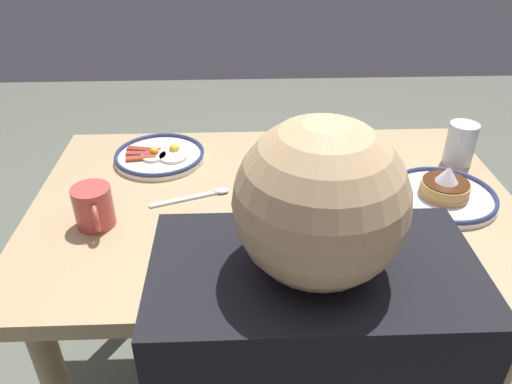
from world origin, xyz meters
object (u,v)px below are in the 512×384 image
Objects in this scene: paper_napkin at (344,203)px; fork_near at (279,265)px; plate_near_main at (444,193)px; butter_knife at (390,242)px; fork_far at (323,155)px; tea_spoon at (201,195)px; plate_center_pancakes at (160,156)px; drinking_glass at (460,146)px; coffee_mug at (94,207)px.

paper_napkin is 0.29m from fork_near.
plate_near_main is 1.29× the size of butter_knife.
plate_near_main is at bearing 137.60° from fork_far.
tea_spoon is at bearing -3.56° from plate_near_main.
plate_center_pancakes reaches higher than fork_far.
tea_spoon is at bearing 11.75° from drinking_glass.
butter_knife is 0.47m from tea_spoon.
coffee_mug is 0.97m from drinking_glass.
plate_center_pancakes reaches higher than fork_near.
plate_near_main is at bearing -151.13° from fork_near.
fork_near is (0.53, 0.42, -0.05)m from drinking_glass.
coffee_mug is at bearing -8.23° from butter_knife.
coffee_mug is at bearing 25.25° from tea_spoon.
plate_near_main is at bearing -136.59° from butter_knife.
plate_center_pancakes is 2.14× the size of coffee_mug.
paper_napkin is at bearing -128.29° from fork_near.
fork_near is at bearing 15.15° from butter_knife.
drinking_glass is (-0.83, 0.05, 0.04)m from plate_center_pancakes.
plate_near_main is 0.25m from paper_napkin.
fork_far is (-0.46, -0.00, -0.01)m from plate_center_pancakes.
drinking_glass is at bearing 176.38° from plate_center_pancakes.
plate_near_main reaches higher than tea_spoon.
plate_center_pancakes reaches higher than tea_spoon.
plate_near_main is 2.18× the size of drinking_glass.
paper_napkin is at bearing 1.68° from plate_near_main.
fork_far is (0.02, -0.25, 0.00)m from paper_napkin.
tea_spoon is at bearing 122.32° from plate_center_pancakes.
plate_center_pancakes reaches higher than paper_napkin.
plate_center_pancakes is 0.83m from drinking_glass.
tea_spoon is (0.35, -0.04, 0.00)m from paper_napkin.
plate_center_pancakes is 0.46m from fork_far.
fork_near is at bearing 122.68° from tea_spoon.
drinking_glass is 0.68× the size of fork_near.
fork_far is at bearing -149.07° from tea_spoon.
coffee_mug is 0.66m from butter_knife.
drinking_glass is 0.60× the size of fork_far.
drinking_glass is 0.40m from paper_napkin.
plate_near_main is 1.32× the size of fork_far.
fork_near is (-0.41, 0.16, -0.05)m from coffee_mug.
drinking_glass is at bearing -164.71° from coffee_mug.
drinking_glass is (-0.11, -0.18, 0.03)m from plate_near_main.
fork_far and butter_knife have the same top height.
fork_far is at bearing -108.99° from fork_near.
fork_near is (0.18, 0.23, 0.00)m from paper_napkin.
plate_near_main is at bearing 176.44° from tea_spoon.
plate_near_main reaches higher than paper_napkin.
plate_near_main is 2.18× the size of coffee_mug.
plate_center_pancakes is 0.68m from butter_knife.
tea_spoon is at bearing -154.75° from coffee_mug.
fork_far is (-0.57, -0.31, -0.05)m from coffee_mug.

